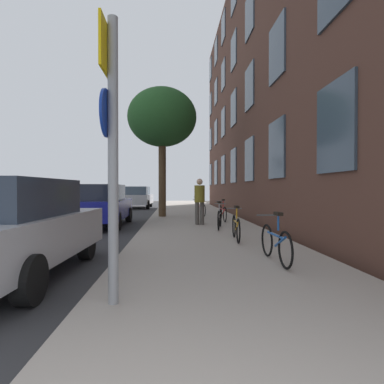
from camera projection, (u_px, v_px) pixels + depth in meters
ground_plane at (124, 218)px, 15.35m from camera, size 41.80×41.80×0.00m
road_asphalt at (81, 218)px, 15.23m from camera, size 7.00×38.00×0.01m
sidewalk at (193, 216)px, 15.55m from camera, size 4.20×38.00×0.12m
building_facade at (246, 80)px, 15.13m from camera, size 0.56×27.00×13.65m
sign_post at (111, 137)px, 3.58m from camera, size 0.15×0.60×3.35m
traffic_light at (163, 172)px, 20.65m from camera, size 0.43×0.24×3.62m
tree_near at (162, 118)px, 14.88m from camera, size 3.34×3.34×6.25m
bicycle_0 at (276, 242)px, 5.61m from camera, size 0.42×1.62×0.93m
bicycle_1 at (236, 227)px, 7.99m from camera, size 0.42×1.58×0.91m
bicycle_2 at (220, 218)px, 10.38m from camera, size 0.51×1.61×0.93m
bicycle_3 at (222, 212)px, 12.81m from camera, size 0.42×1.59×0.92m
bicycle_4 at (200, 209)px, 15.16m from camera, size 0.52×1.62×0.91m
bicycle_5 at (198, 206)px, 17.56m from camera, size 0.42×1.76×0.97m
pedestrian_0 at (200, 198)px, 11.50m from camera, size 0.49×0.49×1.73m
car_0 at (12, 228)px, 4.96m from camera, size 1.98×3.98×1.62m
car_1 at (102, 205)px, 11.91m from camera, size 1.91×4.35×1.62m
car_2 at (138, 197)px, 23.15m from camera, size 2.05×4.32×1.62m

